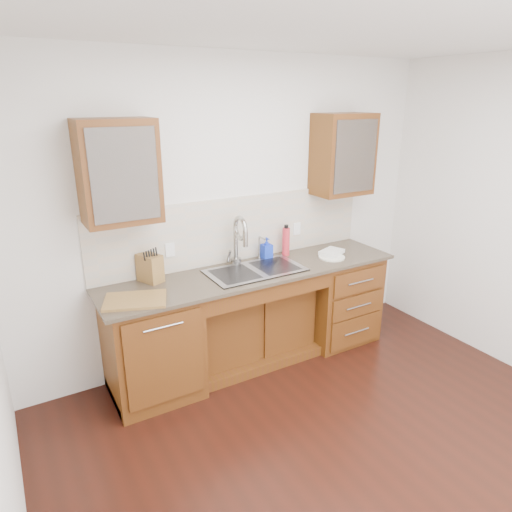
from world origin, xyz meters
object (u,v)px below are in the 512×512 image
water_bottle (286,242)px  plate (332,257)px  soap_bottle (267,248)px  knife_block (150,268)px  cutting_board (135,300)px

water_bottle → plate: water_bottle is taller
water_bottle → plate: size_ratio=1.08×
soap_bottle → plate: size_ratio=0.81×
knife_block → cutting_board: knife_block is taller
plate → knife_block: 1.68m
water_bottle → soap_bottle: bearing=176.7°
cutting_board → knife_block: bearing=55.6°
knife_block → cutting_board: size_ratio=0.51×
soap_bottle → plate: bearing=-28.6°
soap_bottle → plate: soap_bottle is taller
soap_bottle → water_bottle: bearing=-2.7°
plate → knife_block: bearing=169.9°
water_bottle → cutting_board: (-1.54, -0.32, -0.12)m
knife_block → cutting_board: bearing=-147.2°
soap_bottle → water_bottle: water_bottle is taller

